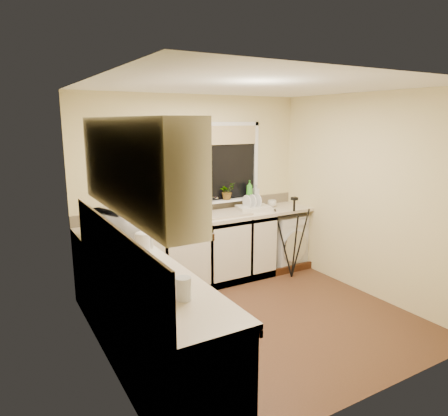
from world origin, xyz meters
TOP-DOWN VIEW (x-y plane):
  - floor at (0.00, 0.00)m, footprint 3.20×3.20m
  - ceiling at (0.00, 0.00)m, footprint 3.20×3.20m
  - wall_back at (0.00, 1.50)m, footprint 3.20×0.00m
  - wall_front at (0.00, -1.50)m, footprint 3.20×0.00m
  - wall_left at (-1.60, 0.00)m, footprint 0.00×3.00m
  - wall_right at (1.60, 0.00)m, footprint 0.00×3.00m
  - base_cabinet_back at (-0.33, 1.20)m, footprint 2.55×0.60m
  - base_cabinet_left at (-1.30, -0.30)m, footprint 0.54×2.40m
  - worktop_back at (0.00, 1.20)m, footprint 3.20×0.60m
  - worktop_left at (-1.30, -0.30)m, footprint 0.60×2.40m
  - upper_cabinet at (-1.44, -0.45)m, footprint 0.28×1.90m
  - splashback_left at (-1.59, -0.30)m, footprint 0.02×2.40m
  - splashback_back at (0.00, 1.49)m, footprint 3.20×0.02m
  - window_glass at (0.20, 1.49)m, footprint 1.50×0.02m
  - window_blind at (0.20, 1.46)m, footprint 1.50×0.02m
  - windowsill at (0.20, 1.43)m, footprint 1.60×0.14m
  - sink at (0.20, 1.20)m, footprint 0.82×0.46m
  - faucet at (0.20, 1.38)m, footprint 0.03×0.03m
  - washing_machine at (1.31, 1.22)m, footprint 0.60×0.59m
  - laptop at (-0.62, 1.19)m, footprint 0.46×0.45m
  - kettle at (-1.18, 0.18)m, footprint 0.14×0.14m
  - dish_rack at (0.76, 1.20)m, footprint 0.50×0.42m
  - tripod at (1.13, 0.78)m, footprint 0.56×0.56m
  - glass_jug at (-1.28, -0.93)m, footprint 0.11×0.11m
  - steel_jar at (-1.31, -0.42)m, footprint 0.09×0.09m
  - microwave at (-1.26, 0.80)m, footprint 0.55×0.65m
  - plant_a at (-0.32, 1.43)m, footprint 0.13×0.10m
  - plant_b at (-0.08, 1.39)m, footprint 0.16×0.14m
  - plant_c at (0.15, 1.41)m, footprint 0.15×0.15m
  - plant_d at (0.47, 1.42)m, footprint 0.25×0.23m
  - soap_bottle_green at (0.82, 1.40)m, footprint 0.12×0.12m
  - soap_bottle_clear at (0.95, 1.41)m, footprint 0.08×0.08m
  - cup_back at (1.14, 1.27)m, footprint 0.17×0.17m
  - cup_left at (-1.29, -0.70)m, footprint 0.14×0.14m

SIDE VIEW (x-z plane):
  - floor at x=0.00m, z-range 0.00..0.00m
  - washing_machine at x=1.31m, z-range 0.00..0.78m
  - base_cabinet_back at x=-0.33m, z-range 0.00..0.86m
  - base_cabinet_left at x=-1.30m, z-range 0.00..0.86m
  - tripod at x=1.13m, z-range 0.00..1.12m
  - worktop_back at x=0.00m, z-range 0.86..0.90m
  - worktop_left at x=-1.30m, z-range 0.86..0.90m
  - sink at x=0.20m, z-range 0.90..0.93m
  - dish_rack at x=0.76m, z-range 0.90..0.97m
  - cup_back at x=1.14m, z-range 0.90..1.00m
  - cup_left at x=-1.29m, z-range 0.90..1.00m
  - steel_jar at x=-1.31m, z-range 0.90..1.02m
  - laptop at x=-0.62m, z-range 0.84..1.09m
  - splashback_back at x=0.00m, z-range 0.90..1.04m
  - glass_jug at x=-1.28m, z-range 0.90..1.06m
  - kettle at x=-1.18m, z-range 0.90..1.09m
  - faucet at x=0.20m, z-range 0.90..1.14m
  - windowsill at x=0.20m, z-range 1.02..1.05m
  - microwave at x=-1.26m, z-range 0.90..1.21m
  - splashback_left at x=-1.59m, z-range 0.90..1.35m
  - soap_bottle_clear at x=0.95m, z-range 1.05..1.22m
  - plant_c at x=0.15m, z-range 1.05..1.26m
  - plant_a at x=-0.32m, z-range 1.05..1.28m
  - plant_d at x=0.47m, z-range 1.05..1.29m
  - plant_b at x=-0.08m, z-range 1.05..1.29m
  - soap_bottle_green at x=0.82m, z-range 1.05..1.29m
  - wall_back at x=0.00m, z-range -0.38..2.83m
  - wall_front at x=0.00m, z-range -0.38..2.83m
  - wall_left at x=-1.60m, z-range -0.27..2.73m
  - wall_right at x=1.60m, z-range -0.27..2.73m
  - window_glass at x=0.20m, z-range 1.05..2.05m
  - upper_cabinet at x=-1.44m, z-range 1.45..2.15m
  - window_blind at x=0.20m, z-range 1.80..2.05m
  - ceiling at x=0.00m, z-range 2.45..2.45m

